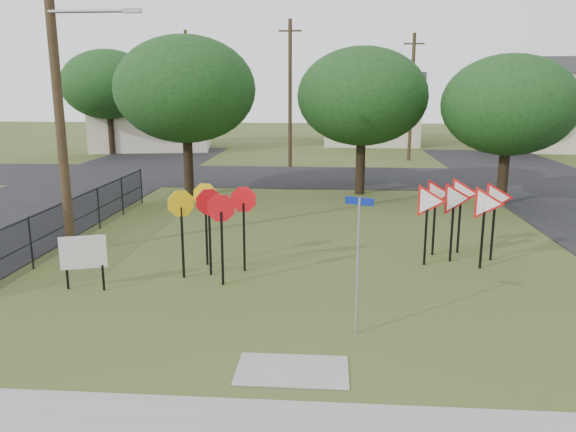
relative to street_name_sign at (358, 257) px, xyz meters
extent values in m
plane|color=#35451A|center=(-1.19, 0.74, -1.65)|extent=(140.00, 140.00, 0.00)
cube|color=gray|center=(-1.19, -3.46, -1.64)|extent=(30.00, 1.60, 0.02)
cube|color=black|center=(-13.19, 10.74, -1.64)|extent=(8.00, 50.00, 0.02)
cube|color=black|center=(-1.19, 20.74, -1.64)|extent=(60.00, 8.00, 0.02)
cube|color=gray|center=(-1.19, -1.66, -1.64)|extent=(2.00, 1.20, 0.02)
cylinder|color=#9B9DA4|center=(0.00, 0.00, -0.22)|extent=(0.06, 0.06, 2.85)
cube|color=navy|center=(0.00, 0.00, 1.13)|extent=(0.55, 0.25, 0.15)
cube|color=black|center=(-3.76, 3.46, -0.69)|extent=(0.06, 0.06, 1.91)
cube|color=black|center=(-2.90, 3.85, -0.69)|extent=(0.06, 0.06, 1.91)
cube|color=black|center=(-3.28, 2.70, -0.69)|extent=(0.06, 0.06, 1.91)
cube|color=black|center=(-4.43, 3.18, -0.69)|extent=(0.06, 0.06, 1.91)
cube|color=black|center=(-4.05, 4.32, -0.69)|extent=(0.06, 0.06, 1.91)
cube|color=black|center=(2.13, 4.78, -0.74)|extent=(0.06, 0.06, 1.81)
cube|color=black|center=(2.93, 5.19, -0.74)|extent=(0.06, 0.06, 1.81)
cube|color=black|center=(3.64, 4.58, -0.74)|extent=(0.06, 0.06, 1.81)
cube|color=black|center=(2.53, 5.79, -0.74)|extent=(0.06, 0.06, 1.81)
cube|color=black|center=(3.34, 6.09, -0.74)|extent=(0.06, 0.06, 1.81)
cube|color=black|center=(4.14, 5.39, -0.74)|extent=(0.06, 0.06, 1.81)
cube|color=black|center=(-7.10, 2.07, -1.32)|extent=(0.05, 0.05, 0.65)
cube|color=black|center=(-6.17, 2.07, -1.32)|extent=(0.05, 0.05, 0.65)
cube|color=silver|center=(-6.63, 2.07, -0.68)|extent=(1.06, 0.39, 0.83)
cylinder|color=#3F2F1D|center=(-8.49, 5.24, 3.35)|extent=(0.28, 0.28, 10.00)
cylinder|color=#9B9DA4|center=(-7.29, 5.14, 5.35)|extent=(2.40, 0.10, 0.10)
cube|color=#9B9DA4|center=(-6.09, 5.14, 5.35)|extent=(0.50, 0.18, 0.12)
cylinder|color=#3F2F1D|center=(-3.19, 24.74, 2.85)|extent=(0.24, 0.24, 9.00)
cube|color=#3F2F1D|center=(-3.19, 24.74, 6.65)|extent=(1.40, 0.10, 0.10)
cylinder|color=#3F2F1D|center=(4.81, 28.74, 2.60)|extent=(0.24, 0.24, 8.50)
cube|color=#3F2F1D|center=(4.81, 28.74, 6.15)|extent=(1.40, 0.10, 0.10)
cylinder|color=#3F2F1D|center=(-11.19, 30.74, 2.85)|extent=(0.24, 0.24, 9.00)
cube|color=#3F2F1D|center=(-11.19, 30.74, 6.65)|extent=(1.40, 0.10, 0.10)
cylinder|color=black|center=(-8.79, 3.54, -0.90)|extent=(0.05, 0.05, 1.50)
cylinder|color=black|center=(-8.79, 5.84, -0.90)|extent=(0.05, 0.05, 1.50)
cylinder|color=black|center=(-8.79, 8.14, -0.90)|extent=(0.05, 0.05, 1.50)
cylinder|color=black|center=(-8.79, 10.44, -0.90)|extent=(0.05, 0.05, 1.50)
cylinder|color=black|center=(-8.79, 12.74, -0.90)|extent=(0.05, 0.05, 1.50)
cube|color=black|center=(-8.79, 6.99, -0.19)|extent=(0.03, 11.50, 0.03)
cube|color=black|center=(-8.79, 6.99, -0.90)|extent=(0.03, 11.50, 0.03)
cube|color=black|center=(-8.79, 6.99, -0.90)|extent=(0.01, 11.50, 1.50)
cube|color=beige|center=(-15.19, 34.74, 1.35)|extent=(10.08, 8.46, 6.00)
cube|color=#3E3E42|center=(-15.19, 34.74, 4.95)|extent=(10.58, 8.88, 1.20)
cube|color=beige|center=(2.81, 40.74, 0.85)|extent=(8.00, 8.00, 5.00)
cube|color=#3E3E42|center=(2.81, 40.74, 3.95)|extent=(8.40, 8.40, 1.20)
cube|color=beige|center=(16.81, 36.74, 1.35)|extent=(7.91, 7.91, 6.00)
cube|color=#3E3E42|center=(16.81, 36.74, 4.95)|extent=(8.30, 8.30, 1.20)
cylinder|color=black|center=(-7.19, 14.74, -0.33)|extent=(0.44, 0.44, 2.62)
ellipsoid|color=black|center=(-7.19, 14.74, 3.22)|extent=(6.40, 6.40, 4.80)
cylinder|color=black|center=(0.81, 15.74, -0.42)|extent=(0.44, 0.44, 2.45)
ellipsoid|color=black|center=(0.81, 15.74, 2.90)|extent=(6.00, 6.00, 4.50)
cylinder|color=black|center=(6.81, 13.74, -0.51)|extent=(0.44, 0.44, 2.27)
ellipsoid|color=black|center=(6.81, 13.74, 2.59)|extent=(5.60, 5.60, 4.20)
cylinder|color=black|center=(-17.19, 30.74, -0.25)|extent=(0.44, 0.44, 2.80)
ellipsoid|color=black|center=(-17.19, 30.74, 3.53)|extent=(6.80, 6.80, 5.10)
cylinder|color=black|center=(12.81, 32.74, -0.42)|extent=(0.44, 0.44, 2.45)
ellipsoid|color=black|center=(12.81, 32.74, 2.90)|extent=(6.00, 6.00, 4.50)
camera|label=1|loc=(-0.56, -10.77, 3.29)|focal=35.00mm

